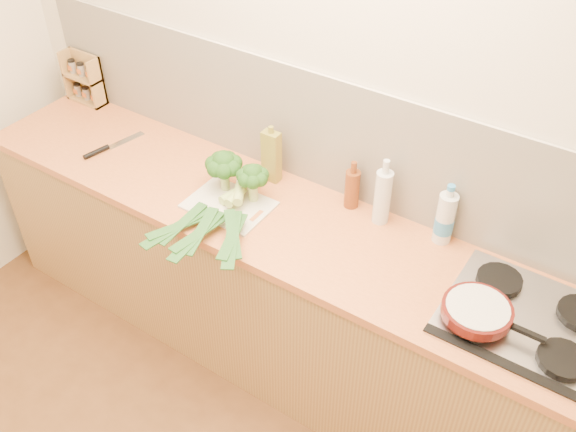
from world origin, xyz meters
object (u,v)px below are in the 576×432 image
Objects in this scene: gas_hob at (528,320)px; spice_rack at (86,81)px; chefs_knife at (104,149)px; chopping_board at (229,205)px; skillet at (478,311)px.

spice_rack reaches higher than gas_hob.
chopping_board is at bearing 11.46° from chefs_knife.
chopping_board is 1.23m from spice_rack.
skillet reaches higher than chefs_knife.
gas_hob is 2.14× the size of spice_rack.
chopping_board is 0.76m from chefs_knife.
spice_rack is (-0.42, 0.30, 0.11)m from chefs_knife.
spice_rack is (-1.19, 0.31, 0.11)m from chopping_board.
spice_rack is at bearing 165.29° from chopping_board.
spice_rack is (-2.47, 0.25, 0.10)m from gas_hob.
skillet is (1.13, -0.04, 0.05)m from chopping_board.
chopping_board is at bearing 178.10° from skillet.
skillet is 2.34m from spice_rack.
gas_hob is 1.63× the size of chopping_board.
gas_hob is 2.48m from spice_rack.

